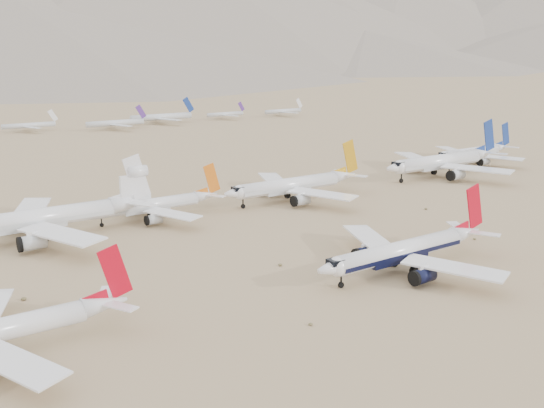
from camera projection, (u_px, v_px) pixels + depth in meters
The scene contains 9 objects.
ground at pixel (416, 259), 147.86m from camera, with size 7000.00×7000.00×0.00m, color #947B56.
main_airliner at pixel (407, 250), 139.14m from camera, with size 49.80×48.64×17.57m.
row2_navy_widebody at pixel (443, 161), 244.34m from camera, with size 60.09×58.77×21.38m.
row2_gold_tail at pixel (295, 185), 204.98m from camera, with size 52.51×51.35×18.70m.
row2_orange_tail at pixel (155, 205), 182.41m from camera, with size 42.12×41.20×15.02m.
row2_white_trijet at pixel (45, 217), 162.29m from camera, with size 58.17×56.85×20.61m.
row2_blue_far at pixel (474, 152), 273.21m from camera, with size 47.96×46.89×17.04m.
foothills at pixel (202, 42), 1300.00m from camera, with size 4637.50×1395.00×155.00m.
desert_scrub at pixel (533, 294), 125.69m from camera, with size 261.14×121.67×0.63m.
Camera 1 is at (-107.98, -95.88, 49.22)m, focal length 40.00 mm.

